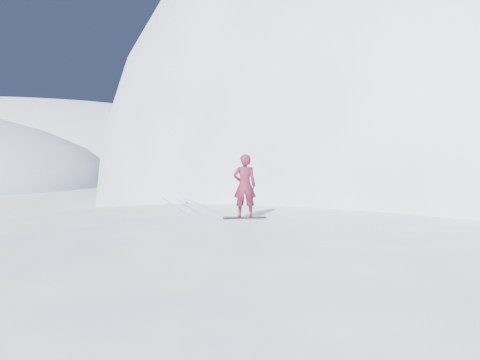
{
  "coord_description": "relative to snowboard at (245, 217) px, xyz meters",
  "views": [
    {
      "loc": [
        -1.95,
        -12.13,
        4.3
      ],
      "look_at": [
        0.22,
        2.92,
        3.5
      ],
      "focal_mm": 35.0,
      "sensor_mm": 36.0,
      "label": 1
    }
  ],
  "objects": [
    {
      "name": "far_ridge_c",
      "position": [
        -40.22,
        108.08,
        -2.41
      ],
      "size": [
        140.0,
        90.0,
        36.0
      ],
      "primitive_type": "ellipsoid",
      "color": "white",
      "rests_on": "ground"
    },
    {
      "name": "snowboarder",
      "position": [
        -0.0,
        0.0,
        0.97
      ],
      "size": [
        0.73,
        0.51,
        1.92
      ],
      "primitive_type": "imported",
      "rotation": [
        0.0,
        0.0,
        3.07
      ],
      "color": "maroon",
      "rests_on": "snowboard"
    },
    {
      "name": "board_tracks",
      "position": [
        -1.66,
        4.06,
        0.01
      ],
      "size": [
        2.11,
        5.96,
        0.04
      ],
      "color": "silver",
      "rests_on": "ground"
    },
    {
      "name": "snowboard",
      "position": [
        0.0,
        0.0,
        0.0
      ],
      "size": [
        1.35,
        0.34,
        0.02
      ],
      "primitive_type": "cube",
      "rotation": [
        0.0,
        0.0,
        -0.07
      ],
      "color": "black",
      "rests_on": "near_ridge"
    },
    {
      "name": "summit_peak",
      "position": [
        21.78,
        24.08,
        -2.41
      ],
      "size": [
        60.0,
        56.0,
        56.0
      ],
      "primitive_type": "ellipsoid",
      "color": "white",
      "rests_on": "ground"
    },
    {
      "name": "near_ridge",
      "position": [
        0.78,
        1.08,
        -2.41
      ],
      "size": [
        36.0,
        28.0,
        4.8
      ],
      "primitive_type": "ellipsoid",
      "color": "white",
      "rests_on": "ground"
    },
    {
      "name": "peak_shoulder",
      "position": [
        9.78,
        18.08,
        -2.41
      ],
      "size": [
        28.0,
        24.0,
        18.0
      ],
      "primitive_type": "ellipsoid",
      "color": "white",
      "rests_on": "ground"
    },
    {
      "name": "ground",
      "position": [
        -0.22,
        -1.92,
        -2.41
      ],
      "size": [
        400.0,
        400.0,
        0.0
      ],
      "primitive_type": "plane",
      "color": "white",
      "rests_on": "ground"
    },
    {
      "name": "wind_bumps",
      "position": [
        -0.78,
        0.2,
        -2.41
      ],
      "size": [
        16.0,
        14.4,
        1.0
      ],
      "color": "white",
      "rests_on": "ground"
    }
  ]
}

